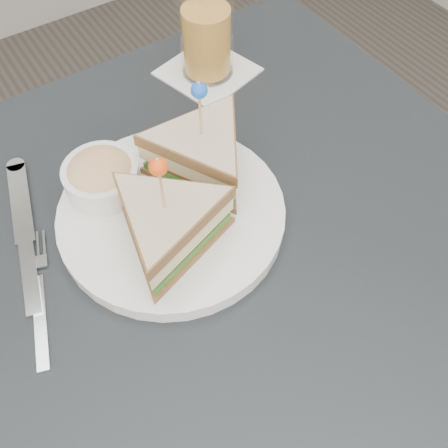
# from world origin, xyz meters

# --- Properties ---
(ground_plane) EXTENTS (3.50, 3.50, 0.00)m
(ground_plane) POSITION_xyz_m (0.00, 0.00, 0.00)
(ground_plane) COLOR #3F3833
(table) EXTENTS (0.80, 0.80, 0.75)m
(table) POSITION_xyz_m (0.00, 0.00, 0.67)
(table) COLOR black
(table) RESTS_ON ground
(plate_meal) EXTENTS (0.33, 0.32, 0.16)m
(plate_meal) POSITION_xyz_m (-0.01, 0.08, 0.79)
(plate_meal) COLOR white
(plate_meal) RESTS_ON table
(cutlery_fork) EXTENTS (0.07, 0.17, 0.00)m
(cutlery_fork) POSITION_xyz_m (-0.19, 0.08, 0.75)
(cutlery_fork) COLOR white
(cutlery_fork) RESTS_ON table
(cutlery_knife) EXTENTS (0.08, 0.23, 0.01)m
(cutlery_knife) POSITION_xyz_m (-0.18, 0.15, 0.75)
(cutlery_knife) COLOR silver
(cutlery_knife) RESTS_ON table
(drink_set) EXTENTS (0.15, 0.15, 0.16)m
(drink_set) POSITION_xyz_m (0.16, 0.29, 0.82)
(drink_set) COLOR white
(drink_set) RESTS_ON table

